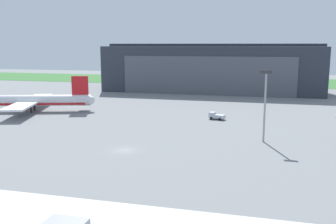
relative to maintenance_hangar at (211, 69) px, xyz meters
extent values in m
plane|color=slate|center=(-3.39, -104.26, -10.51)|extent=(440.00, 440.00, 0.00)
cube|color=#386E34|center=(-3.39, 51.16, -10.47)|extent=(440.00, 56.00, 0.08)
cube|color=#2D333D|center=(0.00, 0.09, -0.14)|extent=(97.98, 28.15, 20.76)
cube|color=#4C515B|center=(0.00, -14.13, -2.21)|extent=(74.46, 0.30, 16.61)
cube|color=#2D333D|center=(0.00, 0.09, 10.84)|extent=(97.98, 6.76, 1.20)
cylinder|color=silver|center=(-50.33, -69.01, -6.83)|extent=(40.24, 15.42, 3.57)
sphere|color=silver|center=(-30.73, -63.00, -6.83)|extent=(2.78, 2.78, 2.78)
cube|color=red|center=(-50.33, -69.01, -7.81)|extent=(37.12, 14.49, 0.62)
cube|color=red|center=(-33.87, -63.96, -2.01)|extent=(5.21, 1.94, 6.06)
cube|color=silver|center=(-33.87, -61.14, -6.47)|extent=(4.99, 5.85, 0.28)
cube|color=silver|center=(-32.29, -66.30, -6.47)|extent=(4.99, 5.85, 0.28)
cube|color=silver|center=(-52.24, -59.96, -7.27)|extent=(11.09, 17.65, 0.56)
cube|color=silver|center=(-46.85, -77.57, -7.27)|extent=(11.09, 17.65, 0.56)
cylinder|color=gray|center=(-52.62, -61.46, -8.55)|extent=(3.81, 2.87, 1.96)
cylinder|color=gray|center=(-48.00, -76.55, -8.55)|extent=(3.81, 2.87, 1.96)
cylinder|color=black|center=(-49.31, -66.74, -9.56)|extent=(0.56, 0.56, 1.90)
cylinder|color=black|center=(-48.22, -70.32, -9.56)|extent=(0.56, 0.56, 1.90)
cube|color=#B7BCC6|center=(9.70, -66.21, -9.33)|extent=(2.08, 2.46, 1.63)
cube|color=#B7BCC6|center=(11.84, -66.91, -9.62)|extent=(3.51, 2.92, 1.05)
cylinder|color=black|center=(10.20, -65.18, -10.14)|extent=(0.79, 0.48, 0.74)
cylinder|color=black|center=(9.49, -67.33, -10.14)|extent=(0.79, 0.48, 0.74)
cylinder|color=black|center=(12.77, -66.03, -10.14)|extent=(0.79, 0.48, 0.74)
cylinder|color=black|center=(12.06, -68.18, -10.14)|extent=(0.79, 0.48, 0.74)
cylinder|color=#99999E|center=(24.41, -89.93, -2.86)|extent=(0.44, 0.44, 15.31)
cube|color=#333338|center=(24.41, -89.93, 5.20)|extent=(2.40, 0.50, 0.80)
camera|label=1|loc=(23.99, -175.12, 11.08)|focal=40.38mm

